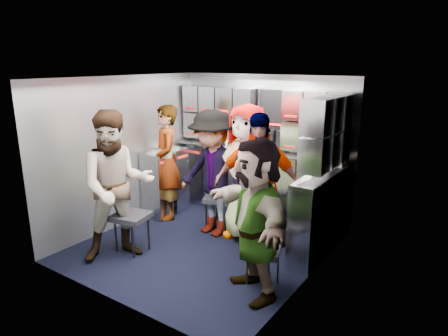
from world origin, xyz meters
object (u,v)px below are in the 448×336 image
Objects in this scene: jump_seat_mid_left at (220,200)px; jump_seat_mid_right at (263,221)px; jump_seat_near_left at (131,218)px; jump_seat_center at (253,207)px; attendant_arc_a at (117,186)px; attendant_arc_e at (255,218)px; attendant_arc_c at (247,173)px; attendant_standing at (166,163)px; jump_seat_near_right at (263,253)px; attendant_arc_d at (257,186)px; attendant_arc_b at (212,174)px.

jump_seat_mid_right is (0.78, -0.19, -0.06)m from jump_seat_mid_left.
jump_seat_near_left is 1.63m from jump_seat_center.
jump_seat_center is 1.85m from attendant_arc_a.
jump_seat_mid_right is (0.35, -0.35, 0.00)m from jump_seat_center.
attendant_arc_c is at bearing 159.82° from attendant_arc_e.
jump_seat_mid_left is 0.81m from jump_seat_mid_right.
attendant_arc_a reaches higher than jump_seat_center.
attendant_standing is 1.33m from attendant_arc_a.
jump_seat_mid_left is (0.51, 1.17, -0.00)m from jump_seat_near_left.
jump_seat_near_right is (0.76, -1.09, -0.01)m from jump_seat_center.
attendant_standing is 1.34m from attendant_arc_c.
jump_seat_near_left is 0.27× the size of attendant_arc_a.
jump_seat_mid_right is at bearing -13.00° from attendant_arc_a.
jump_seat_near_right is at bearing -47.28° from attendant_arc_c.
attendant_arc_d is at bearing -41.59° from attendant_arc_c.
jump_seat_near_left is at bearing -172.31° from jump_seat_near_right.
attendant_arc_d is at bearing 153.70° from attendant_arc_e.
jump_seat_center is at bearing 19.80° from jump_seat_mid_left.
attendant_arc_e is (1.19, -0.94, -0.04)m from attendant_arc_b.
attendant_arc_d is (0.35, -0.35, -0.02)m from attendant_arc_c.
attendant_arc_a is (0.39, -1.27, 0.04)m from attendant_standing.
jump_seat_near_left is 1.28m from jump_seat_mid_left.
jump_seat_center is 0.55m from attendant_arc_c.
attendant_arc_a is at bearing -165.49° from attendant_arc_d.
attendant_arc_e is (0.76, -1.27, 0.44)m from jump_seat_center.
jump_seat_mid_left is at bearing 45.72° from attendant_standing.
jump_seat_mid_right is (1.30, 0.98, -0.06)m from jump_seat_near_left.
attendant_arc_b is (0.00, -0.18, 0.42)m from jump_seat_mid_left.
attendant_arc_a is 1.28m from attendant_arc_b.
jump_seat_mid_right is at bearing -22.26° from attendant_arc_c.
attendant_arc_c is at bearing -0.34° from attendant_arc_a.
attendant_arc_d reaches higher than attendant_arc_e.
attendant_arc_e is at bearing -90.00° from jump_seat_near_right.
attendant_arc_b is at bearing -157.22° from attendant_arc_c.
attendant_arc_c reaches higher than attendant_arc_e.
attendant_arc_c reaches higher than jump_seat_mid_right.
jump_seat_mid_left is 0.32× the size of attendant_arc_e.
attendant_standing reaches higher than jump_seat_center.
jump_seat_mid_left reaches higher than jump_seat_near_right.
attendant_arc_c is 1.02× the size of attendant_arc_d.
jump_seat_center is 0.97× the size of jump_seat_near_right.
attendant_arc_c reaches higher than attendant_standing.
attendant_arc_a is at bearing -122.59° from attendant_arc_c.
attendant_standing is at bearing -178.54° from attendant_arc_b.
attendant_arc_a is (0.00, -0.18, 0.46)m from jump_seat_near_left.
jump_seat_mid_left is 0.31× the size of attendant_arc_b.
attendant_arc_d is at bearing 31.04° from attendant_standing.
attendant_standing reaches higher than jump_seat_near_left.
attendant_arc_c is 1.33m from attendant_arc_e.
attendant_arc_e is at bearing -66.21° from jump_seat_mid_right.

